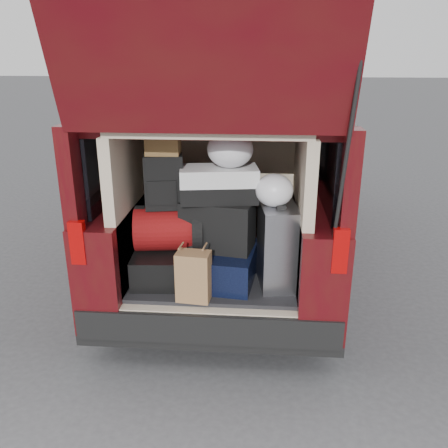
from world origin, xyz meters
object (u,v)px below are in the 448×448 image
Objects in this scene: black_hardshell at (163,263)px; backpack at (164,182)px; kraft_bag at (194,276)px; twotone_duffel at (219,184)px; silver_roller at (278,246)px; navy_hardshell at (223,265)px; black_soft_case at (218,224)px; red_duffel at (169,229)px.

black_hardshell is 0.65m from backpack.
twotone_duffel reaches higher than kraft_bag.
navy_hardshell is at bearing 167.47° from silver_roller.
black_hardshell is 0.93× the size of silver_roller.
black_soft_case is 0.51m from backpack.
black_soft_case is 0.31m from twotone_duffel.
backpack is (0.03, 0.02, 0.65)m from black_hardshell.
silver_roller is 0.67m from kraft_bag.
red_duffel is 0.38m from black_soft_case.
red_duffel reaches higher than navy_hardshell.
red_duffel reaches higher than black_hardshell.
backpack is at bearing 24.37° from black_hardshell.
silver_roller reaches higher than red_duffel.
backpack is at bearing 131.83° from kraft_bag.
black_soft_case is at bearing -6.31° from red_duffel.
silver_roller is 0.63m from twotone_duffel.
twotone_duffel is (0.38, 0.01, 0.36)m from red_duffel.
kraft_bag is 0.64× the size of twotone_duffel.
silver_roller is at bearing 32.58° from kraft_bag.
black_soft_case is at bearing 162.43° from silver_roller.
twotone_duffel is at bearing 136.55° from navy_hardshell.
black_hardshell is 0.77m from twotone_duffel.
black_soft_case reaches higher than black_hardshell.
black_soft_case is (0.14, 0.37, 0.26)m from kraft_bag.
twotone_duffel is (0.40, 0.01, -0.01)m from backpack.
silver_roller is 0.48m from black_soft_case.
kraft_bag is at bearing -100.65° from black_soft_case.
kraft_bag is 0.70m from twotone_duffel.
silver_roller is at bearing -14.66° from backpack.
backpack is (-0.02, 0.00, 0.37)m from red_duffel.
black_soft_case is at bearing -8.90° from backpack.
backpack is (-0.85, 0.07, 0.45)m from silver_roller.
kraft_bag is 0.90× the size of backpack.
twotone_duffel is at bearing -9.07° from backpack.
red_duffel is at bearing -177.78° from navy_hardshell.
kraft_bag is 0.73m from backpack.
kraft_bag is (-0.18, -0.32, 0.06)m from navy_hardshell.
backpack reaches higher than navy_hardshell.
black_hardshell is at bearing 136.64° from kraft_bag.
backpack reaches higher than black_hardshell.
twotone_duffel is at bearing -0.66° from black_hardshell.
black_hardshell is 1.00× the size of navy_hardshell.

